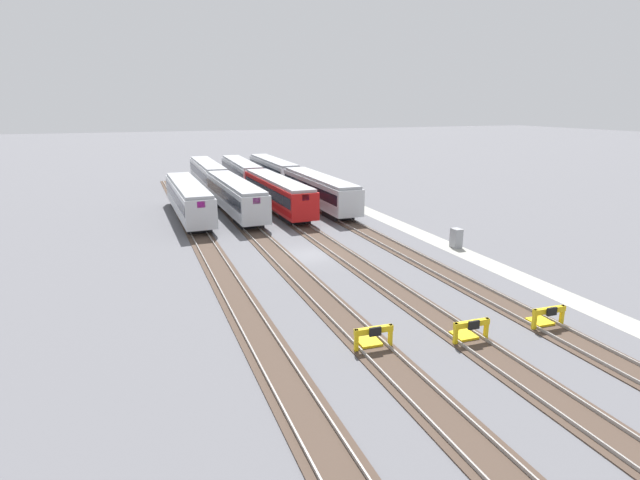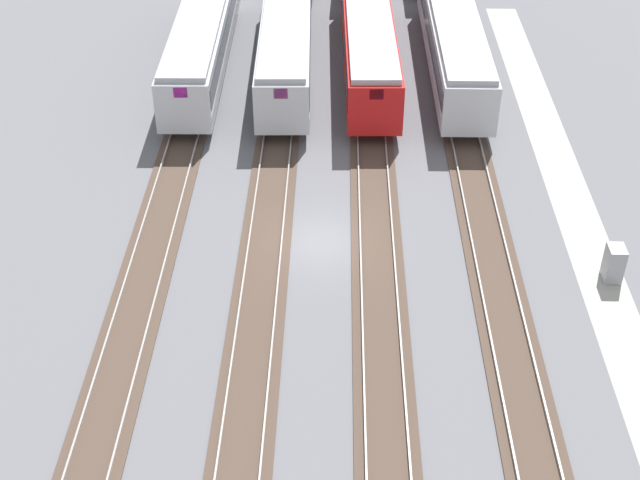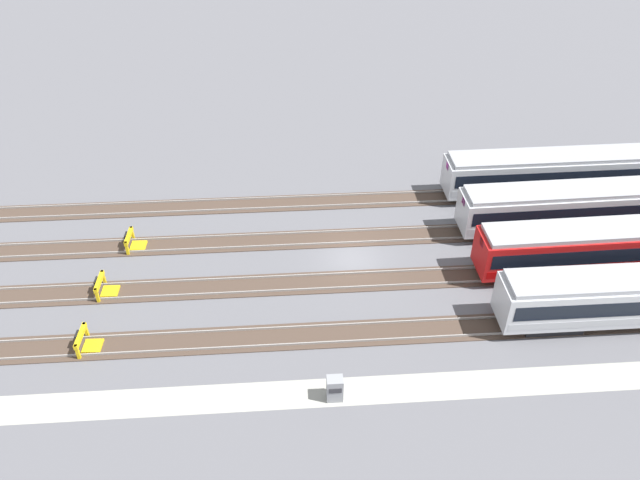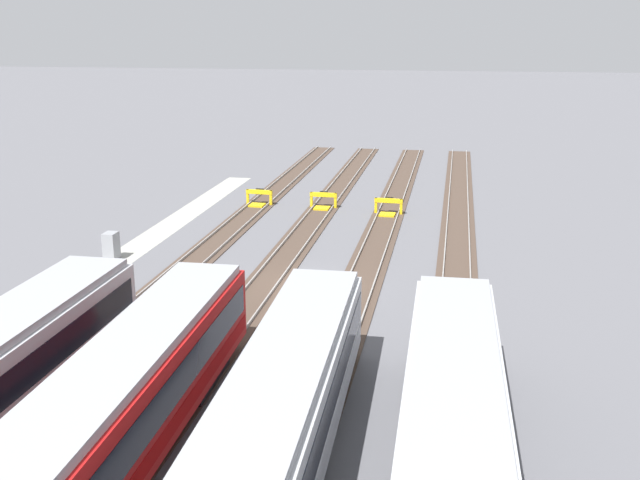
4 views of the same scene
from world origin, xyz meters
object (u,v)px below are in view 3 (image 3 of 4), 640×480
object	(u,v)px
subway_car_front_row_rightmost	(581,207)
bumper_stop_nearest_track	(86,342)
subway_car_front_row_leftmost	(609,247)
electrical_cabinet	(335,388)
bumper_stop_middle_track	(133,241)
bumper_stop_near_inner_track	(104,287)
subway_car_front_row_centre	(556,172)

from	to	relation	value
subway_car_front_row_rightmost	bumper_stop_nearest_track	distance (m)	35.41
subway_car_front_row_leftmost	subway_car_front_row_rightmost	size ratio (longest dim) A/B	1.00
subway_car_front_row_rightmost	electrical_cabinet	distance (m)	24.31
subway_car_front_row_leftmost	electrical_cabinet	size ratio (longest dim) A/B	11.28
subway_car_front_row_leftmost	bumper_stop_nearest_track	xyz separation A→B (m)	(-34.02, -4.95, -1.53)
bumper_stop_nearest_track	bumper_stop_middle_track	size ratio (longest dim) A/B	1.00
subway_car_front_row_rightmost	bumper_stop_near_inner_track	xyz separation A→B (m)	(-33.93, -4.83, -1.53)
subway_car_front_row_leftmost	bumper_stop_middle_track	world-z (taller)	subway_car_front_row_leftmost
subway_car_front_row_centre	electrical_cabinet	bearing A→B (deg)	-135.17
subway_car_front_row_rightmost	subway_car_front_row_centre	bearing A→B (deg)	90.00
subway_car_front_row_centre	electrical_cabinet	world-z (taller)	subway_car_front_row_centre
subway_car_front_row_leftmost	subway_car_front_row_centre	bearing A→B (deg)	90.00
subway_car_front_row_centre	subway_car_front_row_rightmost	bearing A→B (deg)	-90.00
subway_car_front_row_rightmost	electrical_cabinet	world-z (taller)	subway_car_front_row_rightmost
bumper_stop_near_inner_track	bumper_stop_middle_track	size ratio (longest dim) A/B	1.00
bumper_stop_nearest_track	bumper_stop_middle_track	world-z (taller)	same
subway_car_front_row_centre	bumper_stop_middle_track	xyz separation A→B (m)	(-32.86, -4.83, -1.53)
subway_car_front_row_rightmost	electrical_cabinet	bearing A→B (deg)	-143.36
bumper_stop_near_inner_track	bumper_stop_middle_track	distance (m)	4.99
subway_car_front_row_leftmost	bumper_stop_near_inner_track	world-z (taller)	subway_car_front_row_leftmost
subway_car_front_row_centre	electrical_cabinet	size ratio (longest dim) A/B	11.27
subway_car_front_row_leftmost	subway_car_front_row_centre	xyz separation A→B (m)	(0.00, 9.64, 0.00)
subway_car_front_row_rightmost	electrical_cabinet	xyz separation A→B (m)	(-19.48, -14.49, -1.24)
bumper_stop_near_inner_track	electrical_cabinet	world-z (taller)	electrical_cabinet
subway_car_front_row_leftmost	subway_car_front_row_rightmost	distance (m)	4.77
subway_car_front_row_rightmost	bumper_stop_middle_track	size ratio (longest dim) A/B	8.99
subway_car_front_row_centre	subway_car_front_row_rightmost	distance (m)	4.88
subway_car_front_row_centre	bumper_stop_nearest_track	world-z (taller)	subway_car_front_row_centre
subway_car_front_row_centre	bumper_stop_middle_track	world-z (taller)	subway_car_front_row_centre
subway_car_front_row_leftmost	subway_car_front_row_centre	distance (m)	9.64
electrical_cabinet	bumper_stop_near_inner_track	bearing A→B (deg)	146.25
bumper_stop_nearest_track	electrical_cabinet	xyz separation A→B (m)	(14.54, -4.77, 0.29)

